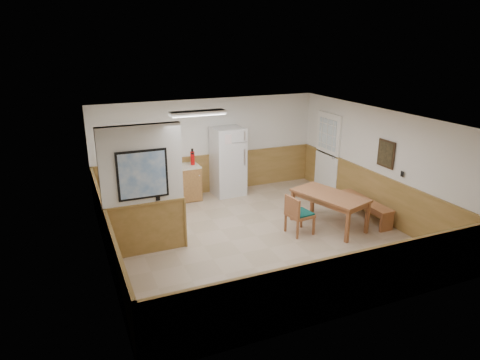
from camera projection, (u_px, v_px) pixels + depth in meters
name	position (u px, v px, depth m)	size (l,w,h in m)	color
ground	(256.00, 236.00, 8.98)	(6.00, 6.00, 0.00)	tan
ceiling	(258.00, 118.00, 8.20)	(6.00, 6.00, 0.02)	white
back_wall	(209.00, 146.00, 11.21)	(6.00, 0.02, 2.50)	white
right_wall	(377.00, 163.00, 9.70)	(0.02, 6.00, 2.50)	white
left_wall	(102.00, 201.00, 7.48)	(0.02, 6.00, 2.50)	white
wainscot_back	(209.00, 174.00, 11.43)	(6.00, 0.04, 1.00)	#A87E43
wainscot_right	(373.00, 194.00, 9.93)	(0.04, 6.00, 1.00)	#A87E43
wainscot_left	(108.00, 239.00, 7.72)	(0.04, 6.00, 1.00)	#A87E43
partition_wall	(143.00, 192.00, 7.93)	(1.50, 0.20, 2.50)	white
kitchen_counter	(168.00, 184.00, 10.73)	(2.20, 0.61, 1.00)	#AB7F3C
exterior_door	(327.00, 152.00, 11.41)	(0.07, 1.02, 2.15)	white
kitchen_window	(126.00, 143.00, 10.32)	(0.80, 0.04, 1.00)	white
wall_painting	(386.00, 154.00, 9.33)	(0.04, 0.50, 0.60)	#322214
fluorescent_fixture	(198.00, 113.00, 9.05)	(1.20, 0.30, 0.09)	white
refrigerator	(228.00, 161.00, 11.15)	(0.82, 0.74, 1.79)	silver
dining_table	(330.00, 198.00, 9.25)	(1.26, 1.79, 0.75)	#AC6A3F
dining_bench	(365.00, 204.00, 9.76)	(0.35, 1.59, 0.45)	#AC6A3F
dining_chair	(296.00, 212.00, 8.92)	(0.72, 0.54, 0.85)	#AC6A3F
fire_extinguisher	(193.00, 158.00, 10.78)	(0.11, 0.11, 0.42)	red
soap_bottle	(129.00, 168.00, 10.26)	(0.06, 0.06, 0.20)	#17822A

